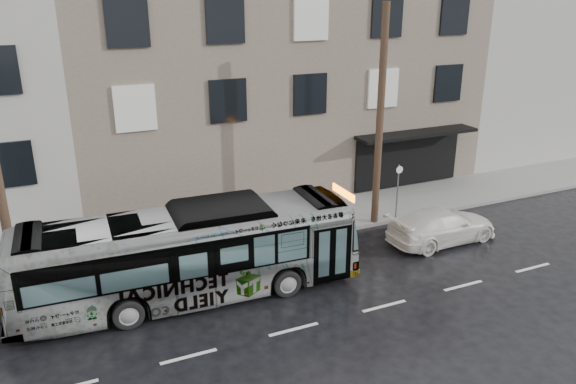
{
  "coord_description": "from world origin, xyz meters",
  "views": [
    {
      "loc": [
        -6.04,
        -15.5,
        9.56
      ],
      "look_at": [
        2.06,
        2.5,
        2.41
      ],
      "focal_mm": 35.0,
      "sensor_mm": 36.0,
      "label": 1
    }
  ],
  "objects_px": {
    "sign_post": "(397,191)",
    "bus": "(189,254)",
    "utility_pole_front": "(380,118)",
    "white_sedan": "(442,226)"
  },
  "relations": [
    {
      "from": "utility_pole_front",
      "to": "white_sedan",
      "type": "bearing_deg",
      "value": -59.46
    },
    {
      "from": "utility_pole_front",
      "to": "sign_post",
      "type": "relative_size",
      "value": 3.75
    },
    {
      "from": "bus",
      "to": "white_sedan",
      "type": "relative_size",
      "value": 2.37
    },
    {
      "from": "sign_post",
      "to": "bus",
      "type": "height_order",
      "value": "bus"
    },
    {
      "from": "utility_pole_front",
      "to": "white_sedan",
      "type": "height_order",
      "value": "utility_pole_front"
    },
    {
      "from": "sign_post",
      "to": "bus",
      "type": "relative_size",
      "value": 0.22
    },
    {
      "from": "utility_pole_front",
      "to": "bus",
      "type": "relative_size",
      "value": 0.81
    },
    {
      "from": "white_sedan",
      "to": "bus",
      "type": "bearing_deg",
      "value": 88.34
    },
    {
      "from": "utility_pole_front",
      "to": "white_sedan",
      "type": "xyz_separation_m",
      "value": [
        1.51,
        -2.57,
        -3.97
      ]
    },
    {
      "from": "utility_pole_front",
      "to": "sign_post",
      "type": "bearing_deg",
      "value": 0.0
    }
  ]
}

